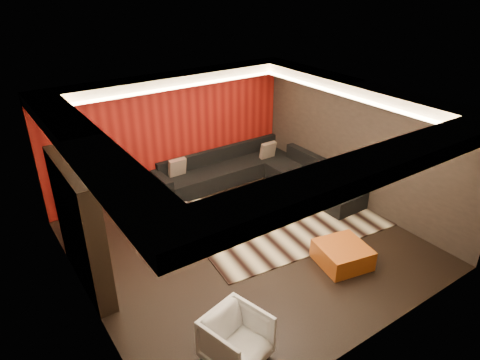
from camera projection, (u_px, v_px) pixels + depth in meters
floor at (245, 243)px, 8.41m from camera, size 6.00×6.00×0.02m
ceiling at (246, 104)px, 7.14m from camera, size 6.00×6.00×0.02m
wall_back at (171, 132)px, 9.99m from camera, size 6.00×0.02×2.80m
wall_left at (77, 231)px, 6.25m from camera, size 0.02×6.00×2.80m
wall_right at (358, 144)px, 9.30m from camera, size 0.02×6.00×2.80m
red_feature_wall at (172, 132)px, 9.96m from camera, size 5.98×0.05×2.78m
soffit_back at (173, 79)px, 9.18m from camera, size 6.00×0.60×0.22m
soffit_front at (373, 166)px, 5.21m from camera, size 6.00×0.60×0.22m
soffit_left at (84, 145)px, 5.83m from camera, size 0.60×4.80×0.22m
soffit_right at (355, 88)px, 8.57m from camera, size 0.60×4.80×0.22m
cove_back at (181, 87)px, 8.98m from camera, size 4.80×0.08×0.04m
cove_front at (351, 163)px, 5.50m from camera, size 4.80×0.08×0.04m
cove_left at (109, 146)px, 6.04m from camera, size 0.08×4.80×0.04m
cove_right at (343, 95)px, 8.44m from camera, size 0.08×4.80×0.04m
tv_surround at (80, 227)px, 6.91m from camera, size 0.30×2.00×2.20m
tv_screen at (86, 205)px, 6.83m from camera, size 0.04×1.30×0.80m
tv_shelf at (93, 244)px, 7.17m from camera, size 0.04×1.60×0.04m
rug at (279, 215)px, 9.31m from camera, size 4.30×3.41×0.02m
coffee_table at (286, 196)px, 9.82m from camera, size 1.45×1.45×0.22m
drum_stool at (192, 216)px, 8.85m from camera, size 0.44×0.44×0.44m
striped_pouf at (184, 211)px, 9.14m from camera, size 0.68×0.68×0.33m
white_side_table at (343, 200)px, 9.39m from camera, size 0.57×0.57×0.56m
orange_ottoman at (342, 255)px, 7.75m from camera, size 1.00×1.00×0.38m
armchair at (236, 339)px, 5.77m from camera, size 0.95×0.97×0.73m
sectional_sofa at (259, 175)px, 10.54m from camera, size 3.65×3.50×0.75m
throw_pillows at (260, 163)px, 10.29m from camera, size 3.09×2.77×0.50m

